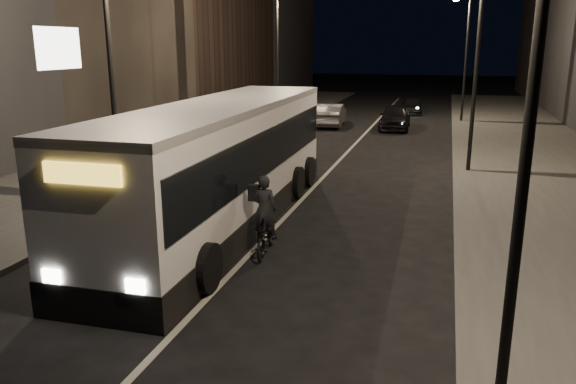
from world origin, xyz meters
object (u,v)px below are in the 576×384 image
Objects in this scene: streetlight_right_near at (517,28)px; streetlight_right_mid at (472,39)px; streetlight_right_far at (463,41)px; car_mid at (331,115)px; streetlight_left_far at (281,41)px; city_bus at (222,159)px; car_far at (411,106)px; streetlight_left_near at (116,38)px; car_near at (395,117)px; cyclist_on_bicycle at (266,228)px.

streetlight_right_near is 1.00× the size of streetlight_right_mid.
car_mid is at bearing -153.71° from streetlight_right_far.
streetlight_left_far is 1.81× the size of car_mid.
streetlight_right_mid is 14.62m from streetlight_left_far.
city_bus is 29.66m from car_far.
streetlight_right_far is at bearing -58.96° from car_far.
streetlight_right_mid is at bearing 51.18° from city_bus.
city_bus is at bearing -105.59° from streetlight_right_far.
streetlight_left_far is 5.77m from car_mid.
streetlight_left_near is (-10.66, -24.00, 0.00)m from streetlight_right_far.
car_far is (-3.34, 36.57, -4.80)m from streetlight_right_near.
city_bus is at bearing -128.09° from streetlight_right_mid.
streetlight_left_far is at bearing -129.87° from car_far.
city_bus reaches higher than car_near.
car_mid is at bearing 105.75° from streetlight_right_near.
streetlight_left_far is at bearing 136.84° from streetlight_right_mid.
car_mid reaches higher than car_far.
streetlight_right_mid and streetlight_left_near have the same top height.
streetlight_right_mid is at bearing -43.16° from streetlight_left_far.
streetlight_left_far is 22.23m from cyclist_on_bicycle.
streetlight_left_near is at bearing -109.53° from car_far.
streetlight_right_mid is 11.75m from city_bus.
car_mid is (-4.11, 0.21, -0.03)m from car_near.
streetlight_right_mid is at bearing -74.06° from car_near.
streetlight_right_mid is at bearing -85.93° from car_far.
streetlight_left_near is at bearing -143.12° from streetlight_right_mid.
streetlight_right_mid reaches higher than cyclist_on_bicycle.
streetlight_right_mid is 13.33m from streetlight_left_near.
streetlight_left_near is at bearing 143.12° from streetlight_right_near.
streetlight_left_near reaches higher than cyclist_on_bicycle.
car_near is 4.11m from car_mid.
streetlight_right_mid is 1.81× the size of car_mid.
city_bus is at bearing -12.74° from streetlight_left_near.
streetlight_right_near is 1.80× the size of car_near.
cyclist_on_bicycle is 22.86m from car_near.
streetlight_right_near is 3.88× the size of cyclist_on_bicycle.
car_near is at bearing 80.70° from city_bus.
streetlight_right_mid is 15.17m from car_mid.
streetlight_right_near and streetlight_left_near have the same top height.
streetlight_right_near is 32.00m from streetlight_right_far.
streetlight_right_mid is at bearing -90.00° from streetlight_right_far.
streetlight_right_far reaches higher than city_bus.
streetlight_right_near is 29.55m from car_mid.
car_mid is (2.74, 2.09, -4.62)m from streetlight_left_far.
streetlight_right_near and streetlight_right_far have the same top height.
car_mid is (2.74, 20.09, -4.62)m from streetlight_left_near.
streetlight_right_mid is 1.00× the size of streetlight_right_far.
cyclist_on_bicycle is at bearing -100.37° from streetlight_right_far.
car_far is at bearing 85.06° from car_near.
car_far is at bearing 75.63° from streetlight_left_near.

